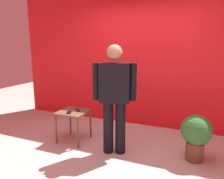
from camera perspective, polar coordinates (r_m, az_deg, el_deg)
name	(u,v)px	position (r m, az deg, el deg)	size (l,w,h in m)	color
ground_plane	(109,160)	(3.33, -0.80, -18.33)	(12.00, 12.00, 0.00)	#B7B2A8
back_wall_red	(141,57)	(4.47, 7.74, 8.60)	(5.66, 0.12, 2.87)	red
standing_person	(114,94)	(3.22, 0.64, -1.33)	(0.66, 0.34, 1.68)	black
side_table	(73,116)	(3.82, -10.25, -6.93)	(0.49, 0.49, 0.55)	brown
cell_phone	(69,112)	(3.71, -11.37, -6.02)	(0.07, 0.14, 0.01)	black
tv_remote	(78,110)	(3.82, -9.12, -5.37)	(0.04, 0.17, 0.02)	black
potted_plant	(196,134)	(3.39, 21.47, -10.94)	(0.44, 0.44, 0.69)	brown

